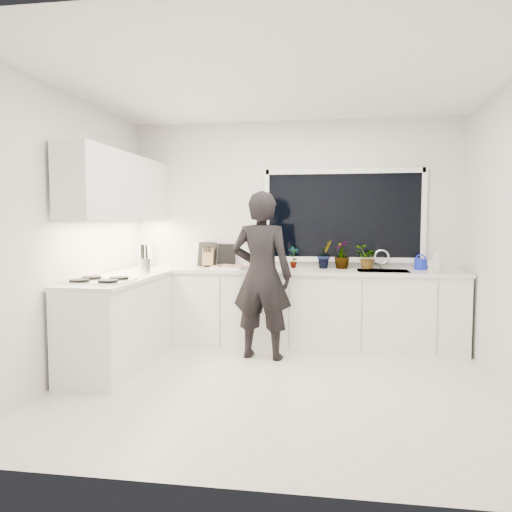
# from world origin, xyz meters

# --- Properties ---
(floor) EXTENTS (4.00, 3.50, 0.02)m
(floor) POSITION_xyz_m (0.00, 0.00, -0.01)
(floor) COLOR beige
(floor) RESTS_ON ground
(wall_back) EXTENTS (4.00, 0.02, 2.70)m
(wall_back) POSITION_xyz_m (0.00, 1.76, 1.35)
(wall_back) COLOR white
(wall_back) RESTS_ON ground
(wall_left) EXTENTS (0.02, 3.50, 2.70)m
(wall_left) POSITION_xyz_m (-2.01, 0.00, 1.35)
(wall_left) COLOR white
(wall_left) RESTS_ON ground
(ceiling) EXTENTS (4.00, 3.50, 0.02)m
(ceiling) POSITION_xyz_m (0.00, 0.00, 2.71)
(ceiling) COLOR white
(ceiling) RESTS_ON wall_back
(window) EXTENTS (1.80, 0.02, 1.00)m
(window) POSITION_xyz_m (0.60, 1.73, 1.55)
(window) COLOR black
(window) RESTS_ON wall_back
(base_cabinets_back) EXTENTS (3.92, 0.58, 0.88)m
(base_cabinets_back) POSITION_xyz_m (0.00, 1.45, 0.44)
(base_cabinets_back) COLOR white
(base_cabinets_back) RESTS_ON floor
(base_cabinets_left) EXTENTS (0.58, 1.60, 0.88)m
(base_cabinets_left) POSITION_xyz_m (-1.67, 0.35, 0.44)
(base_cabinets_left) COLOR white
(base_cabinets_left) RESTS_ON floor
(countertop_back) EXTENTS (3.94, 0.62, 0.04)m
(countertop_back) POSITION_xyz_m (0.00, 1.44, 0.90)
(countertop_back) COLOR silver
(countertop_back) RESTS_ON base_cabinets_back
(countertop_left) EXTENTS (0.62, 1.60, 0.04)m
(countertop_left) POSITION_xyz_m (-1.67, 0.35, 0.90)
(countertop_left) COLOR silver
(countertop_left) RESTS_ON base_cabinets_left
(upper_cabinets) EXTENTS (0.34, 2.10, 0.70)m
(upper_cabinets) POSITION_xyz_m (-1.79, 0.70, 1.85)
(upper_cabinets) COLOR white
(upper_cabinets) RESTS_ON wall_left
(sink) EXTENTS (0.58, 0.42, 0.14)m
(sink) POSITION_xyz_m (1.05, 1.45, 0.87)
(sink) COLOR silver
(sink) RESTS_ON countertop_back
(faucet) EXTENTS (0.03, 0.03, 0.22)m
(faucet) POSITION_xyz_m (1.05, 1.65, 1.03)
(faucet) COLOR silver
(faucet) RESTS_ON countertop_back
(stovetop) EXTENTS (0.56, 0.48, 0.03)m
(stovetop) POSITION_xyz_m (-1.69, -0.00, 0.94)
(stovetop) COLOR black
(stovetop) RESTS_ON countertop_left
(person) EXTENTS (0.71, 0.51, 1.81)m
(person) POSITION_xyz_m (-0.28, 0.90, 0.90)
(person) COLOR black
(person) RESTS_ON floor
(pizza_tray) EXTENTS (0.50, 0.43, 0.03)m
(pizza_tray) POSITION_xyz_m (-0.71, 1.42, 0.94)
(pizza_tray) COLOR #B1B1B6
(pizza_tray) RESTS_ON countertop_back
(pizza) EXTENTS (0.45, 0.39, 0.01)m
(pizza) POSITION_xyz_m (-0.71, 1.42, 0.95)
(pizza) COLOR red
(pizza) RESTS_ON pizza_tray
(watering_can) EXTENTS (0.17, 0.17, 0.13)m
(watering_can) POSITION_xyz_m (1.49, 1.61, 0.98)
(watering_can) COLOR #1526C6
(watering_can) RESTS_ON countertop_back
(paper_towel_roll) EXTENTS (0.14, 0.14, 0.26)m
(paper_towel_roll) POSITION_xyz_m (-1.79, 1.55, 1.05)
(paper_towel_roll) COLOR silver
(paper_towel_roll) RESTS_ON countertop_back
(knife_block) EXTENTS (0.14, 0.11, 0.22)m
(knife_block) POSITION_xyz_m (-1.04, 1.59, 1.03)
(knife_block) COLOR #A1664B
(knife_block) RESTS_ON countertop_back
(utensil_crock) EXTENTS (0.13, 0.13, 0.16)m
(utensil_crock) POSITION_xyz_m (-1.56, 0.80, 1.00)
(utensil_crock) COLOR #B0B0B4
(utensil_crock) RESTS_ON countertop_left
(picture_frame_large) EXTENTS (0.22, 0.05, 0.28)m
(picture_frame_large) POSITION_xyz_m (-0.83, 1.69, 1.06)
(picture_frame_large) COLOR black
(picture_frame_large) RESTS_ON countertop_back
(picture_frame_small) EXTENTS (0.25, 0.08, 0.30)m
(picture_frame_small) POSITION_xyz_m (-1.08, 1.69, 1.07)
(picture_frame_small) COLOR black
(picture_frame_small) RESTS_ON countertop_back
(herb_plants) EXTENTS (1.08, 0.27, 0.33)m
(herb_plants) POSITION_xyz_m (0.60, 1.61, 1.07)
(herb_plants) COLOR #26662D
(herb_plants) RESTS_ON countertop_back
(soap_bottles) EXTENTS (0.15, 0.12, 0.28)m
(soap_bottles) POSITION_xyz_m (1.60, 1.30, 1.05)
(soap_bottles) COLOR #D8BF66
(soap_bottles) RESTS_ON countertop_back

